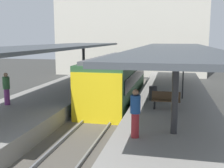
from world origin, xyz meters
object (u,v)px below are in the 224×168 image
object	(u,v)px
platform_bench	(166,100)
platform_sign	(183,71)
passenger_near_bench	(6,88)
litter_bin	(153,93)
commuter_train	(116,80)
passenger_mid_platform	(135,113)

from	to	relation	value
platform_bench	platform_sign	size ratio (longest dim) A/B	0.63
passenger_near_bench	litter_bin	bearing A→B (deg)	19.97
platform_bench	passenger_near_bench	xyz separation A→B (m)	(-8.23, -0.91, 0.43)
commuter_train	litter_bin	distance (m)	3.70
passenger_near_bench	platform_sign	bearing A→B (deg)	21.17
platform_bench	platform_sign	world-z (taller)	platform_sign
platform_sign	commuter_train	bearing A→B (deg)	157.90
platform_sign	platform_bench	bearing A→B (deg)	-108.63
platform_sign	passenger_near_bench	distance (m)	9.79
commuter_train	passenger_mid_platform	bearing A→B (deg)	-74.21
commuter_train	passenger_near_bench	world-z (taller)	commuter_train
commuter_train	passenger_mid_platform	xyz separation A→B (m)	(2.45, -8.67, 0.18)
platform_bench	platform_sign	distance (m)	2.99
platform_bench	passenger_mid_platform	distance (m)	4.44
litter_bin	passenger_mid_platform	world-z (taller)	passenger_mid_platform
platform_sign	litter_bin	bearing A→B (deg)	-153.68
platform_sign	litter_bin	xyz separation A→B (m)	(-1.65, -0.82, -1.22)
commuter_train	passenger_mid_platform	world-z (taller)	commuter_train
platform_bench	passenger_near_bench	bearing A→B (deg)	-173.67
platform_bench	platform_sign	xyz separation A→B (m)	(0.88, 2.61, 1.16)
commuter_train	litter_bin	size ratio (longest dim) A/B	12.60
passenger_near_bench	passenger_mid_platform	world-z (taller)	passenger_mid_platform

